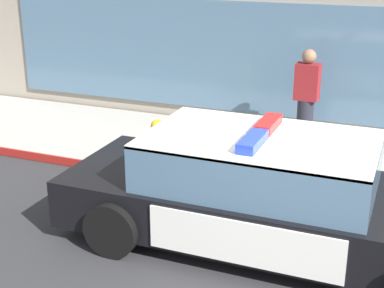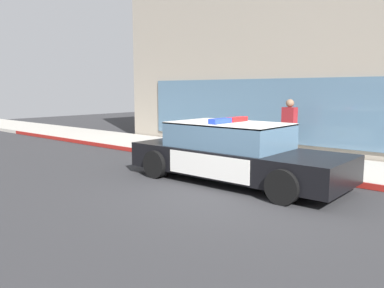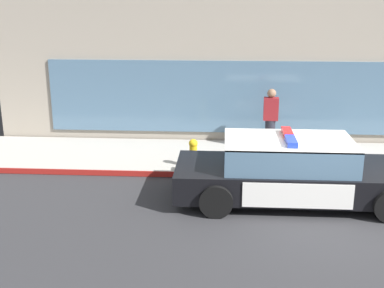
% 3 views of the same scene
% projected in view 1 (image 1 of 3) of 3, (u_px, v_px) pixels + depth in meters
% --- Properties ---
extents(ground, '(48.00, 48.00, 0.00)m').
position_uv_depth(ground, '(315.00, 287.00, 6.14)').
color(ground, '#303033').
extents(sidewalk, '(48.00, 2.82, 0.15)m').
position_uv_depth(sidewalk, '(355.00, 170.00, 9.08)').
color(sidewalk, '#B2ADA3').
rests_on(sidewalk, ground).
extents(curb_red_paint, '(28.80, 0.04, 0.14)m').
position_uv_depth(curb_red_paint, '(342.00, 206.00, 7.84)').
color(curb_red_paint, maroon).
rests_on(curb_red_paint, ground).
extents(police_cruiser, '(5.16, 2.11, 1.49)m').
position_uv_depth(police_cruiser, '(270.00, 194.00, 6.79)').
color(police_cruiser, black).
rests_on(police_cruiser, ground).
extents(fire_hydrant, '(0.34, 0.39, 0.73)m').
position_uv_depth(fire_hydrant, '(158.00, 142.00, 9.07)').
color(fire_hydrant, gold).
rests_on(fire_hydrant, sidewalk).
extents(pedestrian_on_sidewalk, '(0.41, 0.28, 1.71)m').
position_uv_depth(pedestrian_on_sidewalk, '(306.00, 99.00, 9.60)').
color(pedestrian_on_sidewalk, '#23232D').
rests_on(pedestrian_on_sidewalk, sidewalk).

